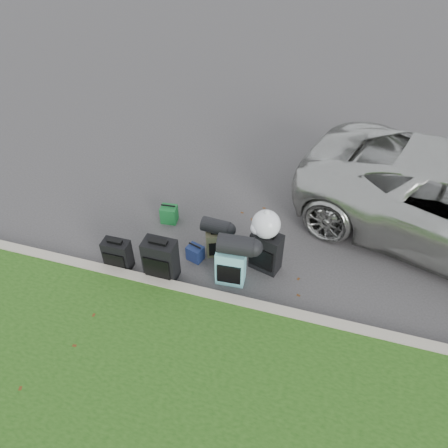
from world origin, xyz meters
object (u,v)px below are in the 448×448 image
(suitcase_large_black_left, at_px, (161,260))
(tote_green, at_px, (169,214))
(suitcase_teal, at_px, (231,266))
(tote_navy, at_px, (195,253))
(suitcase_small_black, at_px, (118,254))
(suitcase_large_black_right, at_px, (266,251))
(suitcase_olive, at_px, (216,243))

(suitcase_large_black_left, xyz_separation_m, tote_green, (-0.41, 1.33, -0.21))
(suitcase_teal, relative_size, tote_navy, 2.35)
(suitcase_teal, height_order, tote_green, suitcase_teal)
(suitcase_small_black, distance_m, suitcase_teal, 1.91)
(suitcase_teal, xyz_separation_m, tote_navy, (-0.72, 0.30, -0.19))
(tote_green, height_order, tote_navy, tote_green)
(suitcase_large_black_left, relative_size, suitcase_large_black_right, 1.03)
(suitcase_large_black_left, distance_m, tote_navy, 0.70)
(suitcase_large_black_left, relative_size, suitcase_teal, 1.15)
(suitcase_small_black, xyz_separation_m, suitcase_olive, (1.49, 0.77, -0.04))
(suitcase_small_black, bearing_deg, suitcase_olive, 26.56)
(suitcase_large_black_left, height_order, tote_navy, suitcase_large_black_left)
(tote_green, distance_m, tote_navy, 1.14)
(suitcase_small_black, height_order, suitcase_large_black_left, suitcase_large_black_left)
(suitcase_small_black, xyz_separation_m, suitcase_teal, (1.90, 0.23, 0.05))
(suitcase_teal, relative_size, suitcase_large_black_right, 0.90)
(tote_navy, bearing_deg, suitcase_olive, 54.63)
(suitcase_large_black_right, bearing_deg, tote_navy, -156.98)
(suitcase_large_black_right, bearing_deg, suitcase_teal, -120.89)
(tote_navy, bearing_deg, suitcase_teal, -5.78)
(suitcase_small_black, xyz_separation_m, tote_navy, (1.18, 0.53, -0.14))
(suitcase_teal, xyz_separation_m, suitcase_large_black_right, (0.48, 0.46, 0.04))
(suitcase_small_black, height_order, suitcase_teal, suitcase_teal)
(suitcase_teal, bearing_deg, suitcase_large_black_left, -172.75)
(suitcase_large_black_left, xyz_separation_m, suitcase_large_black_right, (1.59, 0.69, -0.01))
(suitcase_large_black_left, xyz_separation_m, suitcase_teal, (1.11, 0.23, -0.05))
(suitcase_olive, relative_size, suitcase_teal, 0.73)
(tote_navy, bearing_deg, suitcase_large_black_right, 24.34)
(suitcase_olive, xyz_separation_m, tote_navy, (-0.31, -0.24, -0.10))
(suitcase_teal, height_order, suitcase_large_black_right, suitcase_large_black_right)
(suitcase_large_black_right, relative_size, tote_green, 2.20)
(suitcase_large_black_right, distance_m, tote_navy, 1.23)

